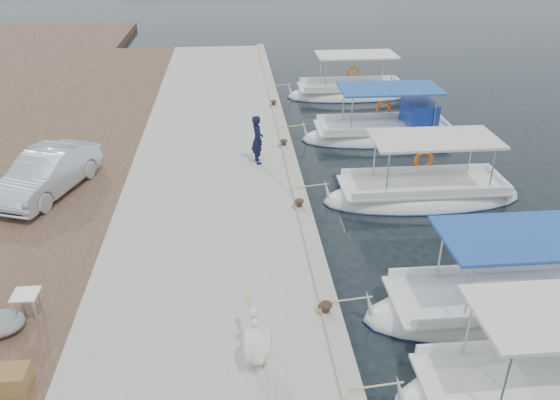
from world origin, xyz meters
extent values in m
plane|color=black|center=(0.00, 0.00, 0.00)|extent=(400.00, 400.00, 0.00)
cube|color=#A0A19B|center=(-3.00, 5.00, 0.25)|extent=(6.00, 40.00, 0.50)
cube|color=#A09B8E|center=(-0.22, 5.00, 0.56)|extent=(0.44, 40.00, 0.12)
cube|color=#4D3429|center=(-8.00, 5.00, 0.25)|extent=(4.00, 40.00, 0.50)
ellipsoid|color=white|center=(3.57, -5.83, 0.05)|extent=(5.94, 2.08, 1.30)
ellipsoid|color=navy|center=(3.57, -5.83, 0.03)|extent=(5.97, 2.12, 0.22)
cube|color=white|center=(3.57, -5.83, 0.55)|extent=(4.87, 1.79, 0.08)
cylinder|color=silver|center=(2.23, -6.61, 1.35)|extent=(0.05, 0.05, 1.60)
torus|color=#FF620D|center=(3.87, -4.84, 1.00)|extent=(0.68, 0.12, 0.68)
ellipsoid|color=white|center=(4.27, -3.23, 0.05)|extent=(7.35, 2.26, 1.30)
ellipsoid|color=navy|center=(4.27, -3.23, 0.03)|extent=(7.39, 2.31, 0.22)
cube|color=white|center=(4.27, -3.23, 0.55)|extent=(6.03, 1.94, 0.08)
cube|color=#204AA3|center=(4.46, -3.23, 2.19)|extent=(4.41, 2.08, 0.08)
cylinder|color=silver|center=(2.62, -4.08, 1.35)|extent=(0.05, 0.05, 1.60)
torus|color=#FF620D|center=(4.57, -2.16, 1.00)|extent=(0.68, 0.12, 0.68)
ellipsoid|color=white|center=(3.97, 2.72, 0.05)|extent=(6.74, 2.22, 1.30)
ellipsoid|color=navy|center=(3.97, 2.72, 0.03)|extent=(6.77, 2.26, 0.22)
cube|color=white|center=(3.97, 2.72, 0.55)|extent=(5.52, 1.90, 0.08)
cube|color=beige|center=(4.14, 2.72, 2.19)|extent=(4.04, 2.04, 0.08)
cylinder|color=silver|center=(2.45, 1.89, 1.35)|extent=(0.05, 0.05, 1.60)
torus|color=#FF620D|center=(4.27, 3.77, 1.00)|extent=(0.68, 0.12, 0.68)
ellipsoid|color=white|center=(4.04, 8.38, 0.05)|extent=(6.88, 2.32, 1.30)
ellipsoid|color=navy|center=(4.04, 8.38, 0.03)|extent=(6.91, 2.37, 0.22)
cube|color=white|center=(4.04, 8.38, 0.55)|extent=(5.64, 2.00, 0.08)
cube|color=#2252AB|center=(4.21, 8.38, 2.19)|extent=(4.13, 2.14, 0.08)
cylinder|color=silver|center=(2.49, 7.51, 1.35)|extent=(0.05, 0.05, 1.60)
torus|color=#FF620D|center=(4.34, 9.49, 1.00)|extent=(0.68, 0.12, 0.68)
cube|color=navy|center=(5.58, 8.38, 1.10)|extent=(1.20, 1.63, 1.00)
ellipsoid|color=white|center=(3.95, 14.45, 0.05)|extent=(6.70, 2.25, 1.30)
ellipsoid|color=navy|center=(3.95, 14.45, 0.03)|extent=(6.74, 2.30, 0.22)
cube|color=white|center=(3.95, 14.45, 0.55)|extent=(5.50, 1.94, 0.08)
cube|color=white|center=(4.12, 14.45, 2.19)|extent=(4.02, 2.07, 0.08)
cylinder|color=silver|center=(2.44, 13.61, 1.35)|extent=(0.05, 0.05, 1.60)
torus|color=#FF620D|center=(4.25, 15.52, 1.00)|extent=(0.68, 0.12, 0.68)
cylinder|color=black|center=(-0.35, -3.50, 0.65)|extent=(0.18, 0.18, 0.30)
cylinder|color=black|center=(-0.35, -3.50, 0.80)|extent=(0.28, 0.28, 0.05)
cylinder|color=black|center=(-0.35, 1.50, 0.65)|extent=(0.18, 0.18, 0.30)
cylinder|color=black|center=(-0.35, 1.50, 0.80)|extent=(0.28, 0.28, 0.05)
cylinder|color=black|center=(-0.35, 6.50, 0.65)|extent=(0.18, 0.18, 0.30)
cylinder|color=black|center=(-0.35, 6.50, 0.80)|extent=(0.28, 0.28, 0.05)
cylinder|color=black|center=(-0.35, 11.50, 0.65)|extent=(0.18, 0.18, 0.30)
cylinder|color=black|center=(-0.35, 11.50, 0.80)|extent=(0.28, 0.28, 0.05)
cylinder|color=tan|center=(-2.05, -4.95, 0.68)|extent=(0.06, 0.06, 0.35)
cylinder|color=tan|center=(-1.88, -4.93, 0.68)|extent=(0.06, 0.06, 0.35)
ellipsoid|color=silver|center=(-1.97, -4.94, 1.07)|extent=(0.60, 0.89, 0.66)
cylinder|color=silver|center=(-2.00, -4.64, 1.35)|extent=(0.18, 0.32, 0.35)
sphere|color=silver|center=(-2.02, -4.53, 1.55)|extent=(0.22, 0.22, 0.22)
cone|color=#EAA566|center=(-2.06, -4.21, 1.45)|extent=(0.18, 0.65, 0.26)
imported|color=black|center=(-1.42, 5.21, 1.39)|extent=(0.56, 0.73, 1.78)
imported|color=silver|center=(-8.28, 3.39, 1.20)|extent=(2.79, 4.51, 1.40)
cube|color=brown|center=(-6.62, -5.08, 0.72)|extent=(0.55, 0.55, 0.44)
cylinder|color=silver|center=(-7.14, -3.26, 0.85)|extent=(0.06, 0.06, 0.70)
cylinder|color=silver|center=(-6.74, -3.26, 0.85)|extent=(0.06, 0.06, 0.70)
cylinder|color=silver|center=(-7.14, -2.86, 0.85)|extent=(0.06, 0.06, 0.70)
cylinder|color=silver|center=(-6.74, -2.86, 0.85)|extent=(0.06, 0.06, 0.70)
cube|color=white|center=(-6.94, -3.06, 1.21)|extent=(0.55, 0.55, 0.03)
camera|label=1|loc=(-2.24, -13.08, 8.59)|focal=35.00mm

